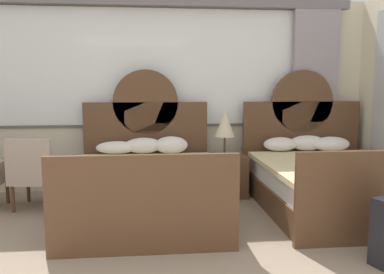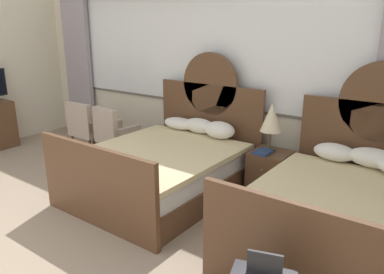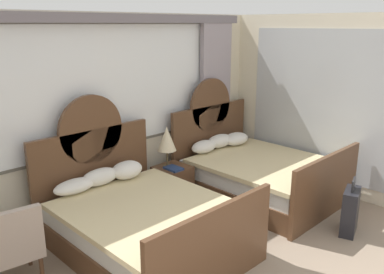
{
  "view_description": "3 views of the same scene",
  "coord_description": "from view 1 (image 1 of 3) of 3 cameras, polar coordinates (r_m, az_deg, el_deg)",
  "views": [
    {
      "loc": [
        0.38,
        -1.62,
        1.51
      ],
      "look_at": [
        0.83,
        2.81,
        0.92
      ],
      "focal_mm": 37.79,
      "sensor_mm": 36.0,
      "label": 1
    },
    {
      "loc": [
        3.21,
        -0.44,
        2.07
      ],
      "look_at": [
        0.97,
        2.61,
        0.93
      ],
      "focal_mm": 34.99,
      "sensor_mm": 36.0,
      "label": 2
    },
    {
      "loc": [
        -2.24,
        -0.43,
        2.55
      ],
      "look_at": [
        1.36,
        3.21,
        1.11
      ],
      "focal_mm": 37.66,
      "sensor_mm": 36.0,
      "label": 3
    }
  ],
  "objects": [
    {
      "name": "wall_back_window",
      "position": [
        5.78,
        -9.59,
        6.82
      ],
      "size": [
        6.92,
        0.22,
        2.7
      ],
      "color": "beige",
      "rests_on": "ground_plane"
    },
    {
      "name": "bed_near_window",
      "position": [
        4.73,
        -6.55,
        -6.76
      ],
      "size": [
        1.7,
        2.17,
        1.71
      ],
      "color": "brown",
      "rests_on": "ground_plane"
    },
    {
      "name": "bed_near_mirror",
      "position": [
        5.19,
        18.87,
        -5.82
      ],
      "size": [
        1.7,
        2.17,
        1.71
      ],
      "color": "brown",
      "rests_on": "ground_plane"
    },
    {
      "name": "nightstand_between_beds",
      "position": [
        5.53,
        5.17,
        -5.43
      ],
      "size": [
        0.46,
        0.48,
        0.56
      ],
      "color": "brown",
      "rests_on": "ground_plane"
    },
    {
      "name": "table_lamp_on_nightstand",
      "position": [
        5.46,
        4.66,
        1.79
      ],
      "size": [
        0.27,
        0.27,
        0.6
      ],
      "color": "brown",
      "rests_on": "nightstand_between_beds"
    },
    {
      "name": "book_on_nightstand",
      "position": [
        5.37,
        4.75,
        -2.62
      ],
      "size": [
        0.18,
        0.26,
        0.03
      ],
      "color": "navy",
      "rests_on": "nightstand_between_beds"
    },
    {
      "name": "armchair_by_window_left",
      "position": [
        5.23,
        -21.33,
        -4.44
      ],
      "size": [
        0.59,
        0.59,
        0.88
      ],
      "color": "#B29E8E",
      "rests_on": "ground_plane"
    }
  ]
}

